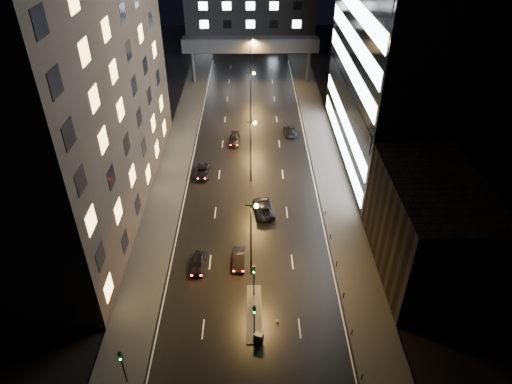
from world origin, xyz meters
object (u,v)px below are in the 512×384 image
utility_cabinet (258,338)px  car_away_d (234,140)px  car_away_b (239,259)px  car_away_a (198,263)px  car_away_c (203,172)px  car_toward_b (290,130)px  car_toward_a (263,208)px

utility_cabinet → car_away_d: bearing=117.9°
car_away_b → car_away_d: bearing=93.5°
car_away_d → car_away_a: bearing=-93.5°
car_away_c → car_toward_b: 20.36m
car_away_a → car_toward_a: car_toward_a is taller
car_toward_b → car_away_a: bearing=66.4°
car_away_a → car_away_d: size_ratio=0.91×
car_toward_b → car_away_b: bearing=73.4°
car_away_a → car_toward_b: size_ratio=0.84×
car_away_b → car_away_d: car_away_b is taller
car_away_a → car_toward_a: bearing=55.6°
car_away_b → utility_cabinet: bearing=-78.4°
car_toward_a → utility_cabinet: bearing=79.6°
car_toward_b → utility_cabinet: (-6.49, -45.54, 0.02)m
car_away_b → car_away_d: (-1.43, 30.66, -0.03)m
car_away_b → car_away_c: (-6.09, 20.03, -0.00)m
utility_cabinet → car_away_c: bearing=127.7°
car_toward_a → car_away_a: bearing=45.8°
car_away_d → car_toward_b: car_toward_b is taller
car_away_a → car_away_d: bearing=85.9°
car_away_a → car_toward_b: bearing=70.8°
car_away_a → car_away_d: car_away_a is taller
car_away_a → utility_cabinet: 12.94m
car_away_a → car_away_c: bearing=95.6°
car_away_a → car_toward_a: (8.05, 10.90, 0.08)m
car_away_c → car_away_d: size_ratio=1.08×
car_away_c → car_away_d: car_away_c is taller
car_toward_a → car_toward_b: size_ratio=1.15×
car_away_c → car_toward_b: car_toward_b is taller
car_away_a → car_away_b: size_ratio=0.99×
car_away_c → car_toward_a: 13.50m
car_away_d → car_toward_b: bearing=21.3°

